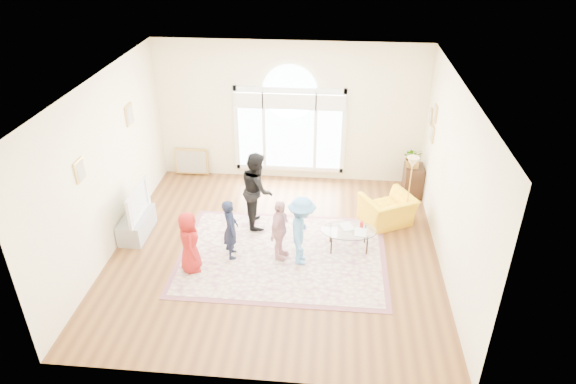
# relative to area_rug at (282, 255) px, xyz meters

# --- Properties ---
(ground) EXTENTS (6.00, 6.00, 0.00)m
(ground) POSITION_rel_area_rug_xyz_m (-0.15, 0.14, -0.01)
(ground) COLOR #58341B
(ground) RESTS_ON ground
(room_shell) EXTENTS (6.00, 6.00, 6.00)m
(room_shell) POSITION_rel_area_rug_xyz_m (-0.14, 2.97, 1.56)
(room_shell) COLOR #F4E7BD
(room_shell) RESTS_ON ground
(area_rug) EXTENTS (3.60, 2.60, 0.02)m
(area_rug) POSITION_rel_area_rug_xyz_m (0.00, 0.00, 0.00)
(area_rug) COLOR beige
(area_rug) RESTS_ON ground
(rug_border) EXTENTS (3.80, 2.80, 0.01)m
(rug_border) POSITION_rel_area_rug_xyz_m (0.00, 0.00, -0.00)
(rug_border) COLOR #834C56
(rug_border) RESTS_ON ground
(tv_console) EXTENTS (0.45, 1.00, 0.42)m
(tv_console) POSITION_rel_area_rug_xyz_m (-2.90, 0.44, 0.20)
(tv_console) COLOR #9DA0A5
(tv_console) RESTS_ON ground
(television) EXTENTS (0.17, 1.06, 0.61)m
(television) POSITION_rel_area_rug_xyz_m (-2.89, 0.44, 0.72)
(television) COLOR black
(television) RESTS_ON tv_console
(coffee_table) EXTENTS (1.07, 0.72, 0.54)m
(coffee_table) POSITION_rel_area_rug_xyz_m (1.21, 0.33, 0.39)
(coffee_table) COLOR silver
(coffee_table) RESTS_ON ground
(armchair) EXTENTS (1.23, 1.18, 0.62)m
(armchair) POSITION_rel_area_rug_xyz_m (1.99, 1.29, 0.30)
(armchair) COLOR gold
(armchair) RESTS_ON ground
(side_cabinet) EXTENTS (0.40, 0.50, 0.70)m
(side_cabinet) POSITION_rel_area_rug_xyz_m (2.63, 2.54, 0.34)
(side_cabinet) COLOR black
(side_cabinet) RESTS_ON ground
(floor_lamp) EXTENTS (0.32, 0.32, 1.51)m
(floor_lamp) POSITION_rel_area_rug_xyz_m (2.36, 1.26, 1.27)
(floor_lamp) COLOR black
(floor_lamp) RESTS_ON ground
(plant_pedestal) EXTENTS (0.20, 0.20, 0.70)m
(plant_pedestal) POSITION_rel_area_rug_xyz_m (2.55, 2.50, 0.34)
(plant_pedestal) COLOR white
(plant_pedestal) RESTS_ON ground
(potted_plant) EXTENTS (0.42, 0.37, 0.45)m
(potted_plant) POSITION_rel_area_rug_xyz_m (2.55, 2.50, 0.92)
(potted_plant) COLOR #33722D
(potted_plant) RESTS_ON plant_pedestal
(leaning_picture) EXTENTS (0.80, 0.14, 0.62)m
(leaning_picture) POSITION_rel_area_rug_xyz_m (-2.47, 3.04, -0.01)
(leaning_picture) COLOR tan
(leaning_picture) RESTS_ON ground
(child_red) EXTENTS (0.52, 0.65, 1.15)m
(child_red) POSITION_rel_area_rug_xyz_m (-1.55, -0.57, 0.58)
(child_red) COLOR maroon
(child_red) RESTS_ON area_rug
(child_navy) EXTENTS (0.36, 0.47, 1.15)m
(child_navy) POSITION_rel_area_rug_xyz_m (-0.92, -0.10, 0.59)
(child_navy) COLOR #151B32
(child_navy) RESTS_ON area_rug
(child_black) EXTENTS (0.74, 0.87, 1.55)m
(child_black) POSITION_rel_area_rug_xyz_m (-0.60, 1.03, 0.79)
(child_black) COLOR black
(child_black) RESTS_ON area_rug
(child_pink) EXTENTS (0.47, 0.74, 1.17)m
(child_pink) POSITION_rel_area_rug_xyz_m (-0.04, -0.07, 0.60)
(child_pink) COLOR #DA9BA1
(child_pink) RESTS_ON area_rug
(child_blue) EXTENTS (0.50, 0.85, 1.31)m
(child_blue) POSITION_rel_area_rug_xyz_m (0.36, -0.17, 0.67)
(child_blue) COLOR #5290CF
(child_blue) RESTS_ON area_rug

